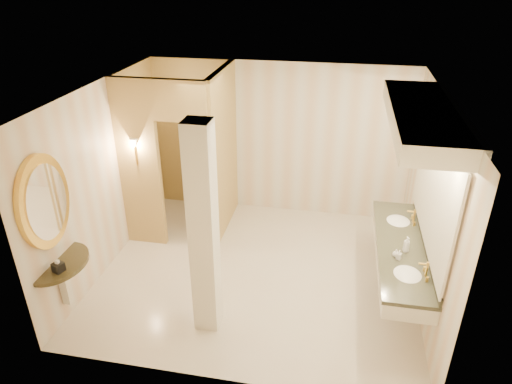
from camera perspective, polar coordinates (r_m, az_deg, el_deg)
floor at (r=6.91m, az=0.15°, el=-9.92°), size 4.50×4.50×0.00m
ceiling at (r=5.71m, az=0.19°, el=12.28°), size 4.50×4.50×0.00m
wall_back at (r=8.00m, az=2.82°, el=6.50°), size 4.50×0.02×2.70m
wall_front at (r=4.54m, az=-4.57°, el=-11.20°), size 4.50×0.02×2.70m
wall_left at (r=6.92m, az=-18.47°, el=1.68°), size 0.02×4.00×2.70m
wall_right at (r=6.23m, az=20.97°, el=-1.65°), size 0.02×4.00×2.70m
toilet_closet at (r=7.29m, az=-7.16°, el=4.50°), size 1.50×1.55×2.70m
wall_sconce at (r=6.98m, az=-14.95°, el=5.82°), size 0.14×0.14×0.42m
vanity at (r=5.85m, az=19.14°, el=-0.14°), size 0.75×2.50×2.09m
console_shelf at (r=5.88m, az=-24.35°, el=-4.29°), size 0.88×0.88×1.89m
pillar at (r=5.30m, az=-6.57°, el=-5.09°), size 0.30×0.30×2.70m
tissue_box at (r=5.90m, az=-23.47°, el=-8.61°), size 0.14×0.14×0.11m
toilet at (r=8.13m, az=-5.59°, el=-0.89°), size 0.59×0.80×0.73m
soap_bottle_a at (r=5.89m, az=17.44°, el=-7.50°), size 0.07×0.07×0.12m
soap_bottle_b at (r=5.93m, az=17.09°, el=-7.30°), size 0.10×0.10×0.10m
soap_bottle_c at (r=6.03m, az=18.30°, el=-6.23°), size 0.11×0.11×0.21m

